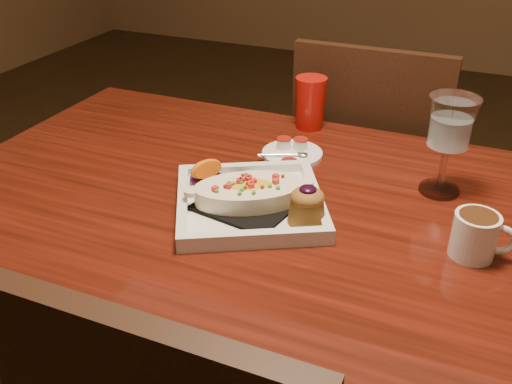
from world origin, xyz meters
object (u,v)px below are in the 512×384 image
at_px(coffee_mug, 477,234).
at_px(red_tumbler, 310,103).
at_px(chair_far, 369,181).
at_px(saucer, 291,152).
at_px(goblet, 450,128).
at_px(plate, 255,198).
at_px(table, 301,260).

distance_m(coffee_mug, red_tumbler, 0.58).
distance_m(chair_far, coffee_mug, 0.75).
distance_m(coffee_mug, saucer, 0.47).
bearing_deg(saucer, chair_far, 74.72).
relative_size(goblet, red_tumbler, 1.56).
bearing_deg(chair_far, saucer, 74.72).
xyz_separation_m(chair_far, plate, (-0.09, -0.64, 0.27)).
height_order(chair_far, red_tumbler, chair_far).
bearing_deg(red_tumbler, table, -73.16).
xyz_separation_m(saucer, red_tumbler, (-0.01, 0.17, 0.05)).
bearing_deg(plate, coffee_mug, -26.88).
relative_size(saucer, red_tumbler, 1.06).
bearing_deg(red_tumbler, chair_far, 62.20).
bearing_deg(goblet, coffee_mug, -68.07).
xyz_separation_m(chair_far, goblet, (0.22, -0.43, 0.38)).
bearing_deg(plate, chair_far, 53.50).
distance_m(goblet, saucer, 0.35).
bearing_deg(goblet, table, -137.63).
bearing_deg(chair_far, table, 90.00).
height_order(plate, coffee_mug, plate).
relative_size(table, red_tumbler, 11.89).
height_order(table, plate, plate).
height_order(goblet, saucer, goblet).
xyz_separation_m(chair_far, coffee_mug, (0.29, -0.63, 0.28)).
distance_m(table, saucer, 0.28).
bearing_deg(goblet, chair_far, 116.49).
bearing_deg(table, chair_far, 90.00).
relative_size(table, saucer, 11.21).
distance_m(chair_far, red_tumbler, 0.40).
relative_size(plate, red_tumbler, 2.86).
distance_m(table, chair_far, 0.65).
height_order(coffee_mug, red_tumbler, red_tumbler).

